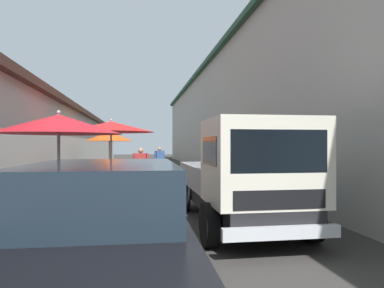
{
  "coord_description": "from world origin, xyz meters",
  "views": [
    {
      "loc": [
        -1.93,
        0.54,
        1.65
      ],
      "look_at": [
        7.61,
        -0.91,
        1.67
      ],
      "focal_mm": 32.79,
      "sensor_mm": 36.0,
      "label": 1
    }
  ],
  "objects_px": {
    "vendor_in_shade": "(141,165)",
    "parked_scooter": "(211,171)",
    "fruit_stall_far_right": "(56,144)",
    "hatchback_car": "(103,232)",
    "delivery_truck": "(248,178)",
    "fruit_stall_near_left": "(110,139)",
    "fruit_stall_mid_lane": "(110,142)",
    "vendor_by_crates": "(160,159)"
  },
  "relations": [
    {
      "from": "vendor_in_shade",
      "to": "hatchback_car",
      "type": "bearing_deg",
      "value": 177.4
    },
    {
      "from": "fruit_stall_far_right",
      "to": "vendor_in_shade",
      "type": "relative_size",
      "value": 1.49
    },
    {
      "from": "fruit_stall_near_left",
      "to": "fruit_stall_mid_lane",
      "type": "xyz_separation_m",
      "value": [
        5.46,
        0.42,
        -0.07
      ]
    },
    {
      "from": "delivery_truck",
      "to": "parked_scooter",
      "type": "height_order",
      "value": "delivery_truck"
    },
    {
      "from": "fruit_stall_near_left",
      "to": "delivery_truck",
      "type": "relative_size",
      "value": 0.53
    },
    {
      "from": "fruit_stall_near_left",
      "to": "parked_scooter",
      "type": "distance_m",
      "value": 6.55
    },
    {
      "from": "fruit_stall_near_left",
      "to": "delivery_truck",
      "type": "height_order",
      "value": "fruit_stall_near_left"
    },
    {
      "from": "hatchback_car",
      "to": "vendor_in_shade",
      "type": "xyz_separation_m",
      "value": [
        9.82,
        -0.45,
        0.13
      ]
    },
    {
      "from": "parked_scooter",
      "to": "hatchback_car",
      "type": "bearing_deg",
      "value": 162.97
    },
    {
      "from": "vendor_in_shade",
      "to": "fruit_stall_near_left",
      "type": "bearing_deg",
      "value": 160.67
    },
    {
      "from": "fruit_stall_mid_lane",
      "to": "hatchback_car",
      "type": "height_order",
      "value": "fruit_stall_mid_lane"
    },
    {
      "from": "vendor_in_shade",
      "to": "parked_scooter",
      "type": "height_order",
      "value": "vendor_in_shade"
    },
    {
      "from": "delivery_truck",
      "to": "vendor_by_crates",
      "type": "distance_m",
      "value": 13.19
    },
    {
      "from": "hatchback_car",
      "to": "delivery_truck",
      "type": "height_order",
      "value": "delivery_truck"
    },
    {
      "from": "fruit_stall_mid_lane",
      "to": "delivery_truck",
      "type": "bearing_deg",
      "value": -162.02
    },
    {
      "from": "vendor_by_crates",
      "to": "vendor_in_shade",
      "type": "distance_m",
      "value": 5.89
    },
    {
      "from": "fruit_stall_mid_lane",
      "to": "vendor_by_crates",
      "type": "height_order",
      "value": "fruit_stall_mid_lane"
    },
    {
      "from": "fruit_stall_far_right",
      "to": "vendor_in_shade",
      "type": "xyz_separation_m",
      "value": [
        7.02,
        -1.54,
        -0.8
      ]
    },
    {
      "from": "fruit_stall_mid_lane",
      "to": "parked_scooter",
      "type": "height_order",
      "value": "fruit_stall_mid_lane"
    },
    {
      "from": "fruit_stall_near_left",
      "to": "fruit_stall_far_right",
      "type": "xyz_separation_m",
      "value": [
        -4.33,
        0.6,
        -0.17
      ]
    },
    {
      "from": "vendor_by_crates",
      "to": "vendor_in_shade",
      "type": "bearing_deg",
      "value": 169.6
    },
    {
      "from": "fruit_stall_far_right",
      "to": "hatchback_car",
      "type": "relative_size",
      "value": 0.58
    },
    {
      "from": "vendor_by_crates",
      "to": "fruit_stall_far_right",
      "type": "bearing_deg",
      "value": 168.52
    },
    {
      "from": "fruit_stall_near_left",
      "to": "fruit_stall_far_right",
      "type": "bearing_deg",
      "value": 172.17
    },
    {
      "from": "delivery_truck",
      "to": "vendor_in_shade",
      "type": "bearing_deg",
      "value": 14.66
    },
    {
      "from": "fruit_stall_near_left",
      "to": "vendor_by_crates",
      "type": "relative_size",
      "value": 1.72
    },
    {
      "from": "fruit_stall_near_left",
      "to": "fruit_stall_far_right",
      "type": "distance_m",
      "value": 4.37
    },
    {
      "from": "hatchback_car",
      "to": "parked_scooter",
      "type": "relative_size",
      "value": 2.32
    },
    {
      "from": "vendor_in_shade",
      "to": "delivery_truck",
      "type": "bearing_deg",
      "value": -165.34
    },
    {
      "from": "delivery_truck",
      "to": "vendor_in_shade",
      "type": "relative_size",
      "value": 3.23
    },
    {
      "from": "hatchback_car",
      "to": "parked_scooter",
      "type": "distance_m",
      "value": 12.54
    },
    {
      "from": "fruit_stall_mid_lane",
      "to": "vendor_by_crates",
      "type": "distance_m",
      "value": 3.98
    },
    {
      "from": "fruit_stall_mid_lane",
      "to": "parked_scooter",
      "type": "distance_m",
      "value": 4.81
    },
    {
      "from": "fruit_stall_far_right",
      "to": "hatchback_car",
      "type": "bearing_deg",
      "value": -158.68
    },
    {
      "from": "fruit_stall_mid_lane",
      "to": "delivery_truck",
      "type": "xyz_separation_m",
      "value": [
        -10.13,
        -3.29,
        -0.73
      ]
    },
    {
      "from": "delivery_truck",
      "to": "vendor_in_shade",
      "type": "height_order",
      "value": "delivery_truck"
    },
    {
      "from": "parked_scooter",
      "to": "vendor_in_shade",
      "type": "bearing_deg",
      "value": 123.89
    },
    {
      "from": "fruit_stall_near_left",
      "to": "fruit_stall_far_right",
      "type": "relative_size",
      "value": 1.15
    },
    {
      "from": "fruit_stall_far_right",
      "to": "delivery_truck",
      "type": "height_order",
      "value": "fruit_stall_far_right"
    },
    {
      "from": "hatchback_car",
      "to": "vendor_in_shade",
      "type": "distance_m",
      "value": 9.83
    },
    {
      "from": "delivery_truck",
      "to": "fruit_stall_near_left",
      "type": "bearing_deg",
      "value": 31.55
    },
    {
      "from": "delivery_truck",
      "to": "parked_scooter",
      "type": "xyz_separation_m",
      "value": [
        9.53,
        -1.3,
        -0.59
      ]
    }
  ]
}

